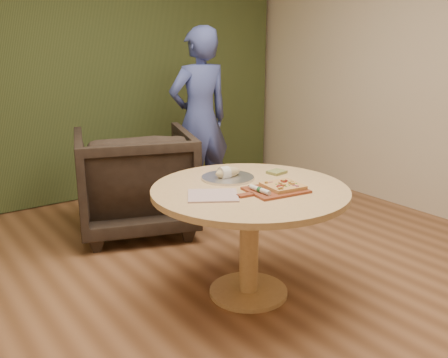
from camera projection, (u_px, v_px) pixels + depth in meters
The scene contains 12 objects.
room_shell at pixel (264, 88), 2.80m from camera, with size 5.04×6.04×2.84m.
curtain at pixel (80, 65), 5.06m from camera, with size 4.80×0.14×2.78m, color #2E3A1A.
pedestal_table at pixel (250, 209), 3.22m from camera, with size 1.26×1.26×0.75m.
pizza_paddle at pixel (275, 190), 3.10m from camera, with size 0.46×0.32×0.01m.
flatbread_pizza at pixel (283, 186), 3.13m from camera, with size 0.25×0.25×0.04m.
cutlery_roll at pixel (260, 190), 3.03m from camera, with size 0.03×0.20×0.03m.
newspaper at pixel (213, 195), 3.00m from camera, with size 0.30×0.25×0.01m, color silver.
serving_tray at pixel (228, 178), 3.38m from camera, with size 0.36×0.36×0.02m.
bread_roll at pixel (227, 173), 3.36m from camera, with size 0.19×0.09×0.09m.
green_packet at pixel (277, 172), 3.50m from camera, with size 0.12×0.10×0.02m, color brown.
armchair at pixel (135, 176), 4.38m from camera, with size 0.98×0.91×1.00m, color black.
person_standing at pixel (200, 119), 4.91m from camera, with size 0.65×0.43×1.78m, color #3B4788.
Camera 1 is at (-1.83, -2.17, 1.68)m, focal length 40.00 mm.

